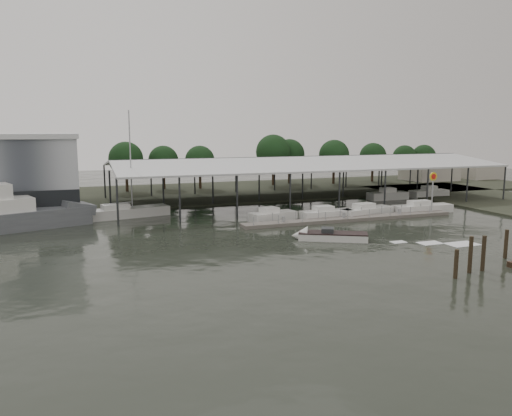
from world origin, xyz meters
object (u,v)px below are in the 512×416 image
object	(u,v)px
grey_trawler	(1,217)
shell_fuel_sign	(433,185)
speedboat_underway	(327,236)
white_sailboat	(127,212)

from	to	relation	value
grey_trawler	shell_fuel_sign	bearing A→B (deg)	-27.42
shell_fuel_sign	grey_trawler	distance (m)	51.84
shell_fuel_sign	speedboat_underway	distance (m)	22.09
white_sailboat	speedboat_underway	world-z (taller)	white_sailboat
shell_fuel_sign	speedboat_underway	size ratio (longest dim) A/B	0.33
white_sailboat	speedboat_underway	distance (m)	26.87
shell_fuel_sign	speedboat_underway	bearing A→B (deg)	-156.55
shell_fuel_sign	grey_trawler	size ratio (longest dim) A/B	0.28
shell_fuel_sign	speedboat_underway	xyz separation A→B (m)	(-20.00, -8.68, -3.53)
grey_trawler	speedboat_underway	size ratio (longest dim) A/B	1.17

